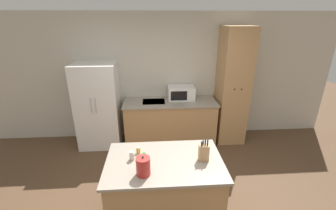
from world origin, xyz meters
TOP-DOWN VIEW (x-y plane):
  - wall_back at (0.00, 2.33)m, footprint 7.20×0.06m
  - refrigerator at (-1.33, 1.98)m, footprint 0.81×0.67m
  - back_counter at (0.10, 1.97)m, footprint 1.87×0.69m
  - pantry_cabinet at (1.36, 2.00)m, footprint 0.56×0.63m
  - kitchen_island at (-0.12, 0.01)m, footprint 1.41×0.90m
  - microwave at (0.33, 2.09)m, footprint 0.54×0.38m
  - knife_block at (0.35, -0.01)m, footprint 0.12×0.08m
  - spice_bottle_tall_dark at (-0.44, 0.20)m, footprint 0.05×0.05m
  - spice_bottle_short_red at (-0.36, 0.02)m, footprint 0.05×0.05m
  - spice_bottle_amber_oil at (-0.51, 0.06)m, footprint 0.06×0.06m
  - kettle at (-0.36, -0.22)m, footprint 0.16×0.16m

SIDE VIEW (x-z plane):
  - kitchen_island at x=-0.12m, z-range 0.00..0.88m
  - back_counter at x=0.10m, z-range 0.00..0.91m
  - refrigerator at x=-1.33m, z-range 0.00..1.69m
  - spice_bottle_tall_dark at x=-0.44m, z-range 0.88..0.97m
  - spice_bottle_short_red at x=-0.36m, z-range 0.88..0.99m
  - spice_bottle_amber_oil at x=-0.51m, z-range 0.88..0.99m
  - kettle at x=-0.36m, z-range 0.87..1.10m
  - knife_block at x=0.35m, z-range 0.84..1.14m
  - microwave at x=0.33m, z-range 0.91..1.17m
  - pantry_cabinet at x=1.36m, z-range 0.00..2.34m
  - wall_back at x=0.00m, z-range 0.00..2.60m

